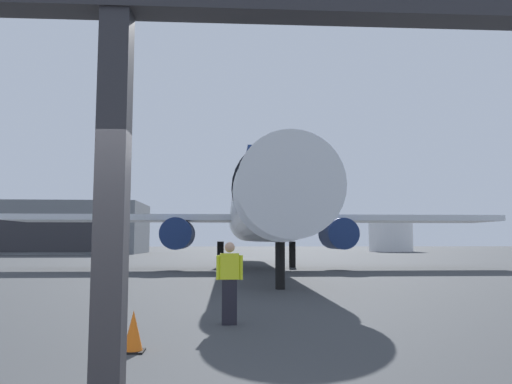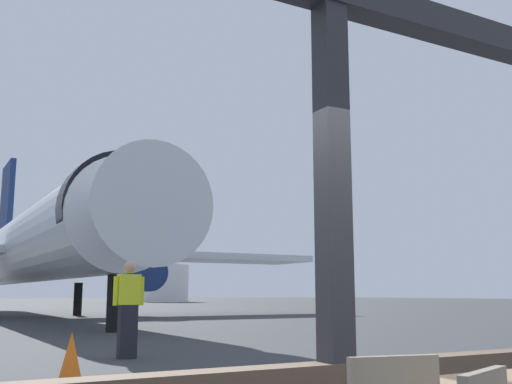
% 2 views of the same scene
% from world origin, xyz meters
% --- Properties ---
extents(window_frame, '(8.48, 0.24, 3.58)m').
position_xyz_m(window_frame, '(0.00, 0.00, 1.24)').
color(window_frame, brown).
rests_on(window_frame, ground).
extents(airplane, '(30.86, 32.75, 10.27)m').
position_xyz_m(airplane, '(2.71, 27.52, 3.47)').
color(airplane, silver).
rests_on(airplane, ground).
extents(ground_crew_worker, '(0.57, 0.22, 1.74)m').
position_xyz_m(ground_crew_worker, '(0.82, 7.35, 0.90)').
color(ground_crew_worker, black).
rests_on(ground_crew_worker, ground).
extents(traffic_cone, '(0.36, 0.36, 0.66)m').
position_xyz_m(traffic_cone, '(-0.73, 4.84, 0.31)').
color(traffic_cone, orange).
rests_on(traffic_cone, ground).
extents(fuel_storage_tank, '(7.13, 7.13, 5.09)m').
position_xyz_m(fuel_storage_tank, '(27.90, 77.45, 2.54)').
color(fuel_storage_tank, white).
rests_on(fuel_storage_tank, ground).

